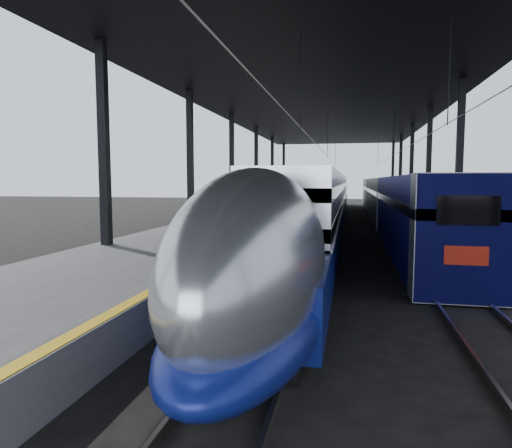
# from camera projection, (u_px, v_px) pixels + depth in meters

# --- Properties ---
(ground) EXTENTS (160.00, 160.00, 0.00)m
(ground) POSITION_uv_depth(u_px,v_px,m) (206.00, 311.00, 12.50)
(ground) COLOR black
(ground) RESTS_ON ground
(platform) EXTENTS (6.00, 80.00, 1.00)m
(platform) POSITION_uv_depth(u_px,v_px,m) (245.00, 224.00, 32.66)
(platform) COLOR #4C4C4F
(platform) RESTS_ON ground
(yellow_strip) EXTENTS (0.30, 80.00, 0.01)m
(yellow_strip) POSITION_uv_depth(u_px,v_px,m) (284.00, 217.00, 32.05)
(yellow_strip) COLOR gold
(yellow_strip) RESTS_ON platform
(rails) EXTENTS (6.52, 80.00, 0.16)m
(rails) POSITION_uv_depth(u_px,v_px,m) (360.00, 232.00, 31.09)
(rails) COLOR slate
(rails) RESTS_ON ground
(canopy) EXTENTS (18.00, 75.00, 9.47)m
(canopy) POSITION_uv_depth(u_px,v_px,m) (323.00, 98.00, 30.76)
(canopy) COLOR black
(canopy) RESTS_ON ground
(tgv_train) EXTENTS (2.77, 65.20, 3.97)m
(tgv_train) POSITION_uv_depth(u_px,v_px,m) (326.00, 202.00, 35.98)
(tgv_train) COLOR #B7B9BF
(tgv_train) RESTS_ON ground
(second_train) EXTENTS (2.76, 56.05, 3.80)m
(second_train) POSITION_uv_depth(u_px,v_px,m) (388.00, 200.00, 39.23)
(second_train) COLOR navy
(second_train) RESTS_ON ground
(child) EXTENTS (0.41, 0.32, 1.01)m
(child) POSITION_uv_depth(u_px,v_px,m) (173.00, 257.00, 12.45)
(child) COLOR #502F1A
(child) RESTS_ON platform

